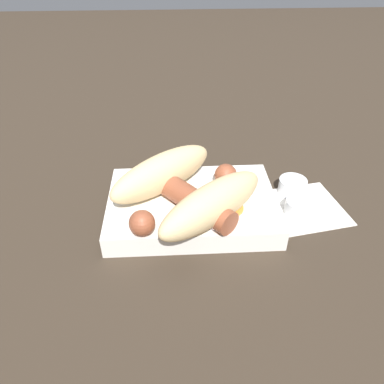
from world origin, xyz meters
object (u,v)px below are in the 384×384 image
at_px(condiment_cup_near, 300,209).
at_px(bread_roll, 186,187).
at_px(sausage, 187,197).
at_px(condiment_cup_far, 292,187).
at_px(food_tray, 192,206).

bearing_deg(condiment_cup_near, bread_roll, 1.44).
distance_m(bread_roll, sausage, 0.01).
distance_m(sausage, condiment_cup_far, 0.18).
distance_m(food_tray, condiment_cup_far, 0.17).
height_order(food_tray, sausage, sausage).
distance_m(food_tray, sausage, 0.04).
relative_size(condiment_cup_near, condiment_cup_far, 1.00).
bearing_deg(sausage, condiment_cup_far, -159.15).
bearing_deg(condiment_cup_far, condiment_cup_near, 86.61).
distance_m(bread_roll, condiment_cup_near, 0.17).
xyz_separation_m(food_tray, condiment_cup_far, (-0.16, -0.04, -0.00)).
height_order(bread_roll, condiment_cup_far, bread_roll).
bearing_deg(food_tray, bread_roll, 56.02).
bearing_deg(bread_roll, food_tray, -123.98).
xyz_separation_m(condiment_cup_near, condiment_cup_far, (-0.00, -0.05, 0.00)).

